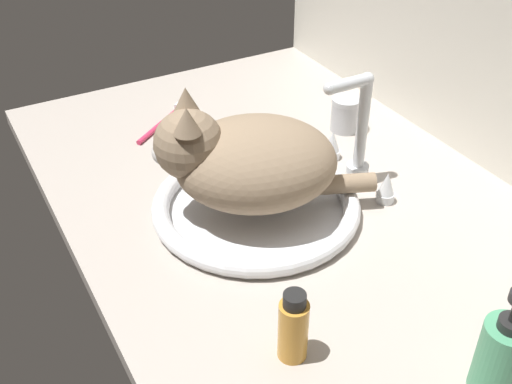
{
  "coord_description": "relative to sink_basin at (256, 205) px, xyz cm",
  "views": [
    {
      "loc": [
        67.5,
        -46.82,
        65.08
      ],
      "look_at": [
        -4.51,
        -6.76,
        7.0
      ],
      "focal_mm": 43.72,
      "sensor_mm": 36.0,
      "label": 1
    }
  ],
  "objects": [
    {
      "name": "backsplash_wall",
      "position": [
        4.51,
        44.07,
        17.0
      ],
      "size": [
        123.3,
        2.4,
        42.61
      ],
      "primitive_type": "cube",
      "color": "silver",
      "rests_on": "ground"
    },
    {
      "name": "countertop",
      "position": [
        4.51,
        6.76,
        -2.8
      ],
      "size": [
        123.3,
        72.23,
        3.0
      ],
      "primitive_type": "cube",
      "color": "#ADA399",
      "rests_on": "ground"
    },
    {
      "name": "amber_bottle",
      "position": [
        28.33,
        -10.56,
        3.54
      ],
      "size": [
        3.78,
        3.78,
        10.39
      ],
      "color": "gold",
      "rests_on": "countertop"
    },
    {
      "name": "soap_pump_bottle",
      "position": [
        44.22,
        7.57,
        4.34
      ],
      "size": [
        5.68,
        5.68,
        15.58
      ],
      "color": "#4C9E70",
      "rests_on": "countertop"
    },
    {
      "name": "metal_jar",
      "position": [
        -15.51,
        29.01,
        2.16
      ],
      "size": [
        5.85,
        5.85,
        6.89
      ],
      "color": "#B2B5BA",
      "rests_on": "countertop"
    },
    {
      "name": "faucet",
      "position": [
        0.0,
        19.87,
        6.46
      ],
      "size": [
        19.04,
        10.43,
        20.38
      ],
      "color": "silver",
      "rests_on": "countertop"
    },
    {
      "name": "toothbrush",
      "position": [
        -35.3,
        -2.09,
        -0.68
      ],
      "size": [
        11.28,
        14.63,
        1.7
      ],
      "color": "#D83359",
      "rests_on": "countertop"
    },
    {
      "name": "sink_basin",
      "position": [
        0.0,
        0.0,
        0.0
      ],
      "size": [
        34.25,
        34.25,
        2.91
      ],
      "color": "white",
      "rests_on": "countertop"
    },
    {
      "name": "cat",
      "position": [
        -0.79,
        -1.89,
        8.96
      ],
      "size": [
        29.24,
        34.57,
        18.61
      ],
      "color": "#8C755B",
      "rests_on": "sink_basin"
    }
  ]
}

